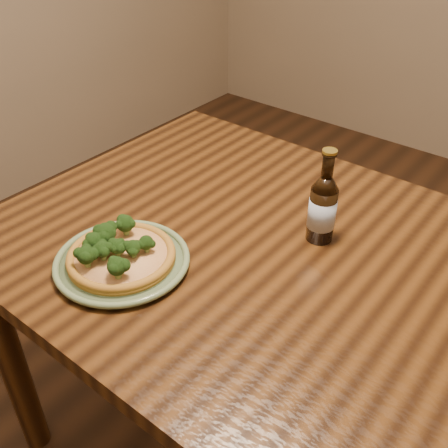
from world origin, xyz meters
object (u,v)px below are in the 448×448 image
Objects in this scene: plate at (122,261)px; beer_bottle at (323,208)px; table at (347,323)px; pizza at (120,254)px.

beer_bottle reaches higher than plate.
plate is (-0.40, -0.23, 0.10)m from table.
beer_bottle is at bearing 51.16° from plate.
pizza reaches higher than table.
beer_bottle is at bearing 143.79° from table.
beer_bottle is at bearing 51.08° from pizza.
table is at bearing 29.82° from plate.
beer_bottle is (0.27, 0.33, 0.05)m from pizza.
plate is at bearing -130.51° from beer_bottle.
plate is at bearing 39.24° from pizza.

